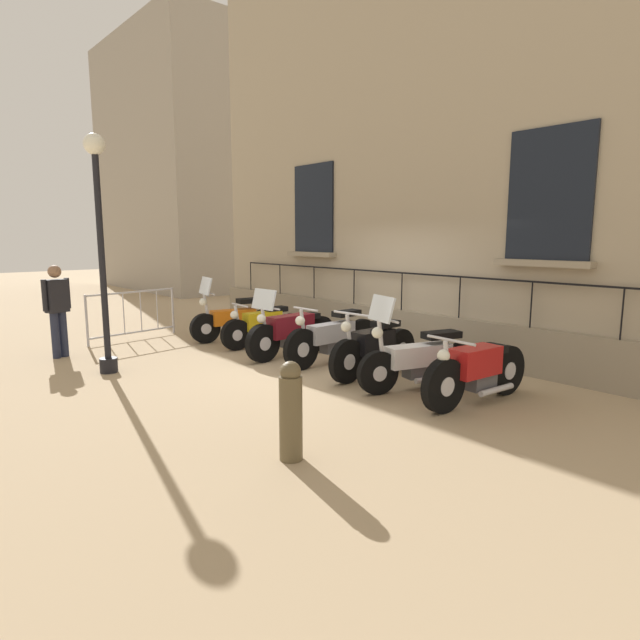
{
  "coord_description": "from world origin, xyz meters",
  "views": [
    {
      "loc": [
        5.9,
        6.59,
        2.2
      ],
      "look_at": [
        0.17,
        0.0,
        0.8
      ],
      "focal_mm": 29.45,
      "sensor_mm": 36.0,
      "label": 1
    }
  ],
  "objects_px": {
    "lamppost": "(101,241)",
    "motorcycle_white": "(420,359)",
    "bollard": "(291,411)",
    "pedestrian_standing": "(57,306)",
    "motorcycle_maroon": "(292,332)",
    "motorcycle_yellow": "(264,326)",
    "motorcycle_red": "(476,371)",
    "motorcycle_orange": "(235,320)",
    "crowd_barrier": "(132,313)",
    "motorcycle_black": "(374,348)",
    "motorcycle_silver": "(333,338)"
  },
  "relations": [
    {
      "from": "lamppost",
      "to": "motorcycle_white",
      "type": "bearing_deg",
      "value": 128.41
    },
    {
      "from": "bollard",
      "to": "pedestrian_standing",
      "type": "bearing_deg",
      "value": -85.94
    },
    {
      "from": "motorcycle_maroon",
      "to": "motorcycle_yellow",
      "type": "bearing_deg",
      "value": -97.55
    },
    {
      "from": "motorcycle_red",
      "to": "lamppost",
      "type": "xyz_separation_m",
      "value": [
        3.11,
        -4.82,
        1.68
      ]
    },
    {
      "from": "motorcycle_orange",
      "to": "motorcycle_red",
      "type": "bearing_deg",
      "value": 91.11
    },
    {
      "from": "motorcycle_yellow",
      "to": "crowd_barrier",
      "type": "relative_size",
      "value": 0.96
    },
    {
      "from": "motorcycle_red",
      "to": "crowd_barrier",
      "type": "distance_m",
      "value": 7.49
    },
    {
      "from": "motorcycle_yellow",
      "to": "motorcycle_red",
      "type": "bearing_deg",
      "value": 89.94
    },
    {
      "from": "motorcycle_maroon",
      "to": "pedestrian_standing",
      "type": "xyz_separation_m",
      "value": [
        3.25,
        -2.72,
        0.5
      ]
    },
    {
      "from": "crowd_barrier",
      "to": "motorcycle_red",
      "type": "bearing_deg",
      "value": 103.27
    },
    {
      "from": "motorcycle_black",
      "to": "bollard",
      "type": "distance_m",
      "value": 3.37
    },
    {
      "from": "lamppost",
      "to": "bollard",
      "type": "xyz_separation_m",
      "value": [
        -0.17,
        4.62,
        -1.62
      ]
    },
    {
      "from": "motorcycle_black",
      "to": "crowd_barrier",
      "type": "bearing_deg",
      "value": -72.45
    },
    {
      "from": "motorcycle_orange",
      "to": "motorcycle_silver",
      "type": "bearing_deg",
      "value": 94.09
    },
    {
      "from": "motorcycle_yellow",
      "to": "motorcycle_silver",
      "type": "distance_m",
      "value": 1.96
    },
    {
      "from": "motorcycle_yellow",
      "to": "motorcycle_red",
      "type": "xyz_separation_m",
      "value": [
        0.01,
        4.86,
        0.04
      ]
    },
    {
      "from": "motorcycle_orange",
      "to": "motorcycle_white",
      "type": "distance_m",
      "value": 4.86
    },
    {
      "from": "motorcycle_yellow",
      "to": "motorcycle_white",
      "type": "height_order",
      "value": "motorcycle_white"
    },
    {
      "from": "motorcycle_yellow",
      "to": "lamppost",
      "type": "height_order",
      "value": "lamppost"
    },
    {
      "from": "motorcycle_silver",
      "to": "motorcycle_red",
      "type": "distance_m",
      "value": 2.91
    },
    {
      "from": "motorcycle_silver",
      "to": "pedestrian_standing",
      "type": "bearing_deg",
      "value": -45.84
    },
    {
      "from": "motorcycle_black",
      "to": "motorcycle_orange",
      "type": "bearing_deg",
      "value": -88.31
    },
    {
      "from": "lamppost",
      "to": "bollard",
      "type": "distance_m",
      "value": 4.9
    },
    {
      "from": "crowd_barrier",
      "to": "pedestrian_standing",
      "type": "xyz_separation_m",
      "value": [
        1.67,
        0.79,
        0.39
      ]
    },
    {
      "from": "motorcycle_white",
      "to": "motorcycle_yellow",
      "type": "bearing_deg",
      "value": -90.31
    },
    {
      "from": "motorcycle_maroon",
      "to": "motorcycle_white",
      "type": "xyz_separation_m",
      "value": [
        -0.12,
        2.86,
        -0.02
      ]
    },
    {
      "from": "motorcycle_white",
      "to": "motorcycle_red",
      "type": "bearing_deg",
      "value": 90.98
    },
    {
      "from": "motorcycle_maroon",
      "to": "motorcycle_white",
      "type": "distance_m",
      "value": 2.86
    },
    {
      "from": "motorcycle_orange",
      "to": "motorcycle_yellow",
      "type": "relative_size",
      "value": 1.01
    },
    {
      "from": "bollard",
      "to": "motorcycle_orange",
      "type": "bearing_deg",
      "value": -116.9
    },
    {
      "from": "motorcycle_white",
      "to": "pedestrian_standing",
      "type": "distance_m",
      "value": 6.54
    },
    {
      "from": "motorcycle_black",
      "to": "lamppost",
      "type": "relative_size",
      "value": 0.53
    },
    {
      "from": "motorcycle_silver",
      "to": "lamppost",
      "type": "xyz_separation_m",
      "value": [
        3.2,
        -1.91,
        1.68
      ]
    },
    {
      "from": "motorcycle_red",
      "to": "motorcycle_orange",
      "type": "bearing_deg",
      "value": -88.89
    },
    {
      "from": "motorcycle_maroon",
      "to": "lamppost",
      "type": "distance_m",
      "value": 3.56
    },
    {
      "from": "lamppost",
      "to": "motorcycle_black",
      "type": "bearing_deg",
      "value": 136.25
    },
    {
      "from": "crowd_barrier",
      "to": "bollard",
      "type": "xyz_separation_m",
      "value": [
        1.23,
        7.09,
        -0.06
      ]
    },
    {
      "from": "crowd_barrier",
      "to": "motorcycle_maroon",
      "type": "bearing_deg",
      "value": 114.25
    },
    {
      "from": "motorcycle_black",
      "to": "crowd_barrier",
      "type": "relative_size",
      "value": 0.97
    },
    {
      "from": "motorcycle_maroon",
      "to": "motorcycle_orange",
      "type": "bearing_deg",
      "value": -90.74
    },
    {
      "from": "motorcycle_orange",
      "to": "motorcycle_silver",
      "type": "distance_m",
      "value": 2.88
    },
    {
      "from": "motorcycle_orange",
      "to": "crowd_barrier",
      "type": "distance_m",
      "value": 2.21
    },
    {
      "from": "motorcycle_white",
      "to": "lamppost",
      "type": "bearing_deg",
      "value": -51.59
    },
    {
      "from": "motorcycle_maroon",
      "to": "motorcycle_red",
      "type": "relative_size",
      "value": 1.03
    },
    {
      "from": "motorcycle_maroon",
      "to": "motorcycle_white",
      "type": "relative_size",
      "value": 1.02
    },
    {
      "from": "lamppost",
      "to": "bollard",
      "type": "bearing_deg",
      "value": 92.06
    },
    {
      "from": "motorcycle_white",
      "to": "pedestrian_standing",
      "type": "height_order",
      "value": "pedestrian_standing"
    },
    {
      "from": "motorcycle_black",
      "to": "crowd_barrier",
      "type": "distance_m",
      "value": 5.71
    },
    {
      "from": "bollard",
      "to": "pedestrian_standing",
      "type": "xyz_separation_m",
      "value": [
        0.45,
        -6.3,
        0.45
      ]
    },
    {
      "from": "motorcycle_white",
      "to": "bollard",
      "type": "xyz_separation_m",
      "value": [
        2.93,
        0.72,
        0.07
      ]
    }
  ]
}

